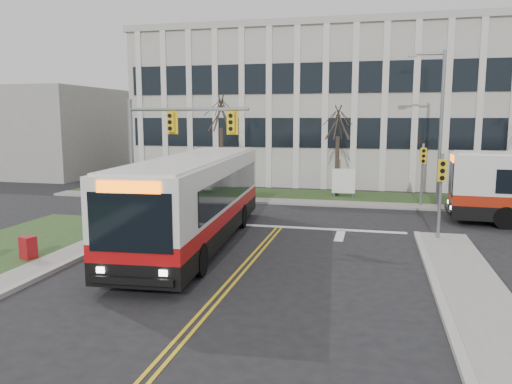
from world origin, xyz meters
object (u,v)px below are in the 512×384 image
(streetlight, at_px, (438,120))
(directory_sign, at_px, (344,181))
(bus_main, at_px, (196,201))
(newspaper_box_red, at_px, (28,249))

(streetlight, bearing_deg, directory_sign, 166.77)
(directory_sign, distance_m, bus_main, 14.36)
(directory_sign, relative_size, newspaper_box_red, 2.11)
(directory_sign, bearing_deg, streetlight, -13.23)
(bus_main, distance_m, newspaper_box_red, 6.64)
(streetlight, bearing_deg, newspaper_box_red, -135.03)
(streetlight, height_order, directory_sign, streetlight)
(directory_sign, relative_size, bus_main, 0.15)
(directory_sign, bearing_deg, bus_main, -111.98)
(newspaper_box_red, bearing_deg, directory_sign, 76.50)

